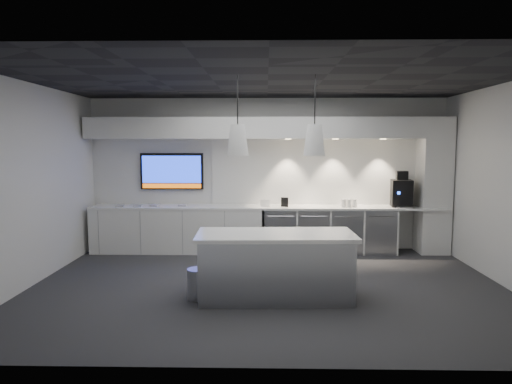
{
  "coord_description": "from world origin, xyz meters",
  "views": [
    {
      "loc": [
        -0.03,
        -6.59,
        2.1
      ],
      "look_at": [
        -0.19,
        1.1,
        1.29
      ],
      "focal_mm": 32.0,
      "sensor_mm": 36.0,
      "label": 1
    }
  ],
  "objects_px": {
    "island": "(275,265)",
    "wall_tv": "(172,171)",
    "bin": "(198,284)",
    "coffee_machine": "(402,192)"
  },
  "relations": [
    {
      "from": "island",
      "to": "bin",
      "type": "distance_m",
      "value": 1.08
    },
    {
      "from": "wall_tv",
      "to": "coffee_machine",
      "type": "distance_m",
      "value": 4.51
    },
    {
      "from": "wall_tv",
      "to": "island",
      "type": "distance_m",
      "value": 3.75
    },
    {
      "from": "island",
      "to": "bin",
      "type": "xyz_separation_m",
      "value": [
        -1.05,
        -0.06,
        -0.25
      ]
    },
    {
      "from": "island",
      "to": "bin",
      "type": "height_order",
      "value": "island"
    },
    {
      "from": "bin",
      "to": "wall_tv",
      "type": "bearing_deg",
      "value": 107.48
    },
    {
      "from": "wall_tv",
      "to": "island",
      "type": "height_order",
      "value": "wall_tv"
    },
    {
      "from": "island",
      "to": "wall_tv",
      "type": "bearing_deg",
      "value": 122.03
    },
    {
      "from": "wall_tv",
      "to": "island",
      "type": "xyz_separation_m",
      "value": [
        2.01,
        -2.97,
        -1.1
      ]
    },
    {
      "from": "wall_tv",
      "to": "island",
      "type": "relative_size",
      "value": 0.58
    }
  ]
}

